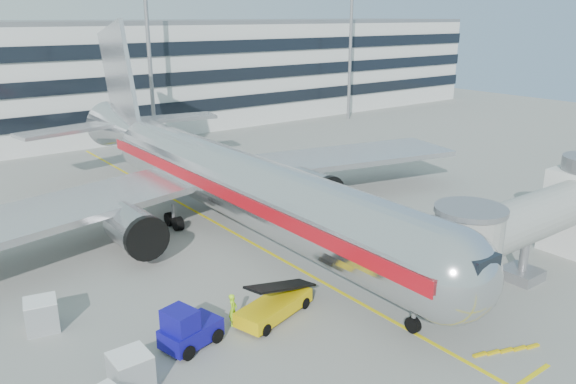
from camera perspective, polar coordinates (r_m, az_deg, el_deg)
ground at (r=36.76m, az=2.96°, el=-8.82°), size 180.00×180.00×0.00m
lead_in_line at (r=44.19m, az=-5.44°, el=-4.20°), size 0.25×70.00×0.01m
main_jet at (r=44.23m, az=-6.78°, el=1.57°), size 50.95×48.70×16.06m
jet_bridge at (r=39.66m, az=24.47°, el=-2.38°), size 17.80×4.50×7.00m
terminal at (r=86.14m, az=-23.06°, el=10.50°), size 150.00×24.25×15.60m
light_mast_centre at (r=73.24m, az=-14.10°, el=15.91°), size 2.40×1.20×25.45m
light_mast_east at (r=92.29m, az=6.43°, el=16.54°), size 2.40×1.20×25.45m
belt_loader at (r=32.19m, az=-1.41°, el=-11.45°), size 5.37×3.12×2.51m
baggage_tug at (r=29.88m, az=-10.15°, el=-13.59°), size 3.40×2.58×2.30m
cargo_container_left at (r=27.56m, az=-15.67°, el=-17.18°), size 1.70×1.70×1.80m
cargo_container_right at (r=33.68m, az=-23.75°, el=-11.35°), size 1.96×1.96×1.76m
ramp_worker at (r=31.48m, az=-5.61°, el=-11.81°), size 0.79×0.80×1.85m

